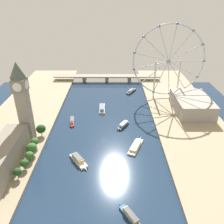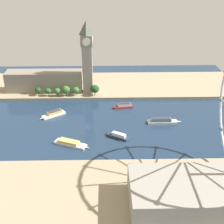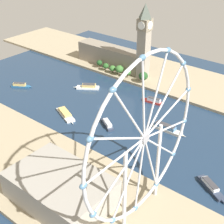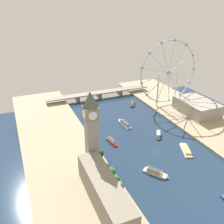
{
  "view_description": "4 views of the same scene",
  "coord_description": "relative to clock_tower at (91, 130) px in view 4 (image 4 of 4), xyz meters",
  "views": [
    {
      "loc": [
        9.84,
        -222.09,
        150.63
      ],
      "look_at": [
        8.73,
        39.8,
        15.93
      ],
      "focal_mm": 37.08,
      "sensor_mm": 36.0,
      "label": 1
    },
    {
      "loc": [
        290.31,
        18.82,
        162.89
      ],
      "look_at": [
        -14.14,
        25.39,
        8.92
      ],
      "focal_mm": 51.23,
      "sensor_mm": 36.0,
      "label": 2
    },
    {
      "loc": [
        234.07,
        206.69,
        174.62
      ],
      "look_at": [
        9.08,
        24.06,
        6.22
      ],
      "focal_mm": 54.32,
      "sensor_mm": 36.0,
      "label": 3
    },
    {
      "loc": [
        -152.82,
        -224.14,
        175.32
      ],
      "look_at": [
        -20.89,
        88.89,
        20.31
      ],
      "focal_mm": 40.36,
      "sensor_mm": 36.0,
      "label": 4
    }
  ],
  "objects": [
    {
      "name": "clock_tower",
      "position": [
        0.0,
        0.0,
        0.0
      ],
      "size": [
        14.74,
        14.74,
        89.19
      ],
      "color": "gray",
      "rests_on": "riverbank_left"
    },
    {
      "name": "tree_row_embankment",
      "position": [
        10.92,
        -21.62,
        -38.82
      ],
      "size": [
        11.2,
        79.27,
        13.54
      ],
      "color": "#513823",
      "rests_on": "riverbank_left"
    },
    {
      "name": "tour_boat_2",
      "position": [
        40.91,
        42.4,
        -46.87
      ],
      "size": [
        7.88,
        25.35,
        6.26
      ],
      "rotation": [
        0.0,
        0.0,
        4.85
      ],
      "color": "#B22D28",
      "rests_on": "ground_plane"
    },
    {
      "name": "parliament_block",
      "position": [
        -7.35,
        -55.63,
        -33.93
      ],
      "size": [
        22.0,
        95.26,
        25.1
      ],
      "primitive_type": "cube",
      "color": "gray",
      "rests_on": "riverbank_left"
    },
    {
      "name": "ground_plane",
      "position": [
        83.12,
        3.18,
        -49.48
      ],
      "size": [
        389.35,
        389.35,
        0.0
      ],
      "primitive_type": "plane",
      "color": "#1E334C"
    },
    {
      "name": "tour_boat_0",
      "position": [
        107.09,
        33.28,
        -47.27
      ],
      "size": [
        16.45,
        24.06,
        5.32
      ],
      "rotation": [
        0.0,
        0.0,
        4.18
      ],
      "color": "#2D384C",
      "rests_on": "ground_plane"
    },
    {
      "name": "tour_boat_5",
      "position": [
        78.53,
        81.59,
        -46.91
      ],
      "size": [
        8.11,
        36.6,
        6.14
      ],
      "rotation": [
        0.0,
        0.0,
        1.6
      ],
      "color": "beige",
      "rests_on": "ground_plane"
    },
    {
      "name": "river_bridge",
      "position": [
        83.12,
        205.38,
        -41.05
      ],
      "size": [
        201.35,
        17.3,
        10.85
      ],
      "color": "gray",
      "rests_on": "ground_plane"
    },
    {
      "name": "riverside_hall",
      "position": [
        204.34,
        72.78,
        -36.41
      ],
      "size": [
        46.84,
        70.07,
        20.13
      ],
      "primitive_type": "cube",
      "color": "gray",
      "rests_on": "riverbank_right"
    },
    {
      "name": "riverbank_right",
      "position": [
        192.79,
        3.18,
        -47.98
      ],
      "size": [
        90.0,
        520.0,
        3.0
      ],
      "primitive_type": "cube",
      "color": "tan",
      "rests_on": "ground_plane"
    },
    {
      "name": "tour_boat_1",
      "position": [
        59.33,
        -35.56,
        -47.05
      ],
      "size": [
        21.53,
        27.9,
        5.99
      ],
      "rotation": [
        0.0,
        0.0,
        5.32
      ],
      "color": "white",
      "rests_on": "ground_plane"
    },
    {
      "name": "tour_boat_6",
      "position": [
        126.12,
        148.65,
        -47.35
      ],
      "size": [
        19.52,
        29.39,
        5.31
      ],
      "rotation": [
        0.0,
        0.0,
        1.04
      ],
      "color": "#2D384C",
      "rests_on": "ground_plane"
    },
    {
      "name": "riverbank_left",
      "position": [
        -26.55,
        3.18,
        -47.98
      ],
      "size": [
        90.0,
        520.0,
        3.0
      ],
      "primitive_type": "cube",
      "color": "tan",
      "rests_on": "ground_plane"
    },
    {
      "name": "tour_boat_4",
      "position": [
        118.74,
        -11.8,
        -47.68
      ],
      "size": [
        19.88,
        35.72,
        4.29
      ],
      "rotation": [
        0.0,
        0.0,
        1.17
      ],
      "color": "white",
      "rests_on": "ground_plane"
    },
    {
      "name": "ferris_wheel",
      "position": [
        177.19,
        120.9,
        10.86
      ],
      "size": [
        108.51,
        3.2,
        111.84
      ],
      "color": "silver",
      "rests_on": "riverbank_right"
    }
  ]
}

